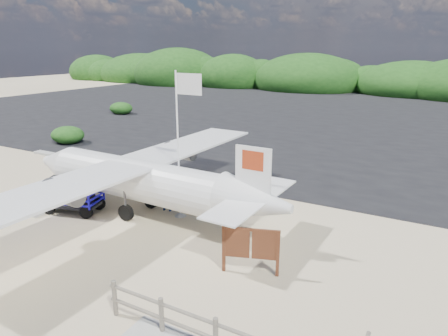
% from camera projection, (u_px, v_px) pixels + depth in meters
% --- Properties ---
extents(ground, '(160.00, 160.00, 0.00)m').
position_uv_depth(ground, '(149.00, 221.00, 15.98)').
color(ground, beige).
extents(asphalt_apron, '(90.00, 50.00, 0.04)m').
position_uv_depth(asphalt_apron, '(336.00, 115.00, 41.10)').
color(asphalt_apron, '#B2B2B2').
rests_on(asphalt_apron, ground).
extents(lagoon, '(9.00, 7.00, 0.40)m').
position_uv_depth(lagoon, '(35.00, 177.00, 21.41)').
color(lagoon, '#B2B2B2').
rests_on(lagoon, ground).
extents(vegetation_band, '(124.00, 8.00, 4.40)m').
position_uv_depth(vegetation_band, '(376.00, 93.00, 62.04)').
color(vegetation_band, '#B2B2B2').
rests_on(vegetation_band, ground).
extents(baggage_cart, '(2.74, 1.99, 1.23)m').
position_uv_depth(baggage_cart, '(75.00, 212.00, 16.95)').
color(baggage_cart, '#160ED3').
rests_on(baggage_cart, ground).
extents(flagpole, '(1.20, 0.54, 5.88)m').
position_uv_depth(flagpole, '(180.00, 216.00, 16.51)').
color(flagpole, white).
rests_on(flagpole, ground).
extents(signboard, '(1.83, 0.77, 1.54)m').
position_uv_depth(signboard, '(250.00, 273.00, 12.32)').
color(signboard, brown).
rests_on(signboard, ground).
extents(crew_a, '(0.63, 0.48, 1.53)m').
position_uv_depth(crew_a, '(166.00, 194.00, 16.85)').
color(crew_a, '#122145').
rests_on(crew_a, ground).
extents(crew_b, '(0.89, 0.72, 1.73)m').
position_uv_depth(crew_b, '(153.00, 185.00, 17.66)').
color(crew_b, '#122145').
rests_on(crew_b, ground).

